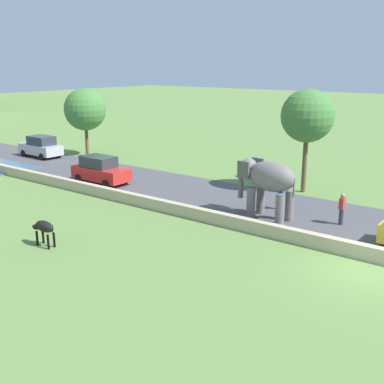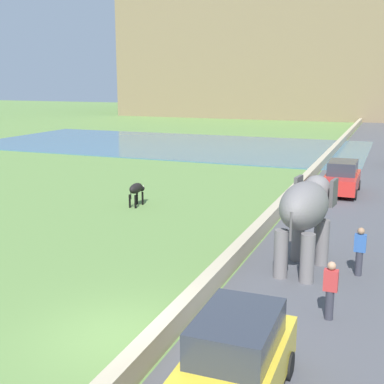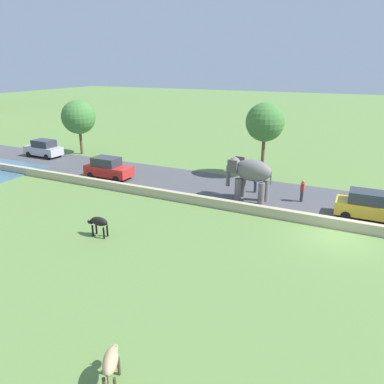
# 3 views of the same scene
# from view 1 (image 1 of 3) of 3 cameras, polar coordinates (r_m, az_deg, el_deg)

# --- Properties ---
(ground_plane) EXTENTS (220.00, 220.00, 0.00)m
(ground_plane) POSITION_cam_1_polar(r_m,az_deg,el_deg) (19.72, 19.70, -8.86)
(ground_plane) COLOR #608442
(road_surface) EXTENTS (7.00, 120.00, 0.06)m
(road_surface) POSITION_cam_1_polar(r_m,az_deg,el_deg) (34.47, -10.58, 1.96)
(road_surface) COLOR #4C4C51
(road_surface) RESTS_ON ground
(barrier_wall) EXTENTS (0.40, 110.00, 0.63)m
(barrier_wall) POSITION_cam_1_polar(r_m,az_deg,el_deg) (30.53, -13.33, 0.66)
(barrier_wall) COLOR tan
(barrier_wall) RESTS_ON ground
(elephant) EXTENTS (1.71, 3.54, 2.99)m
(elephant) POSITION_cam_1_polar(r_m,az_deg,el_deg) (24.36, 8.88, 1.44)
(elephant) COLOR slate
(elephant) RESTS_ON ground
(person_beside_elephant) EXTENTS (0.36, 0.22, 1.63)m
(person_beside_elephant) POSITION_cam_1_polar(r_m,az_deg,el_deg) (26.14, 10.55, -0.33)
(person_beside_elephant) COLOR #33333D
(person_beside_elephant) RESTS_ON ground
(person_trailing) EXTENTS (0.36, 0.22, 1.63)m
(person_trailing) POSITION_cam_1_polar(r_m,az_deg,el_deg) (24.42, 17.28, -1.87)
(person_trailing) COLOR #33333D
(person_trailing) RESTS_ON ground
(car_silver) EXTENTS (1.88, 4.05, 1.80)m
(car_silver) POSITION_cam_1_polar(r_m,az_deg,el_deg) (42.25, -17.42, 5.12)
(car_silver) COLOR #B7B7BC
(car_silver) RESTS_ON ground
(car_red) EXTENTS (1.81, 4.01, 1.80)m
(car_red) POSITION_cam_1_polar(r_m,az_deg,el_deg) (32.07, -10.76, 2.56)
(car_red) COLOR red
(car_red) RESTS_ON ground
(cow_black) EXTENTS (0.44, 1.39, 1.15)m
(cow_black) POSITION_cam_1_polar(r_m,az_deg,el_deg) (21.73, -17.09, -4.04)
(cow_black) COLOR black
(cow_black) RESTS_ON ground
(tree_near) EXTENTS (3.48, 3.48, 5.65)m
(tree_near) POSITION_cam_1_polar(r_m,az_deg,el_deg) (41.60, -12.52, 9.48)
(tree_near) COLOR brown
(tree_near) RESTS_ON ground
(tree_mid) EXTENTS (3.16, 3.16, 6.23)m
(tree_mid) POSITION_cam_1_polar(r_m,az_deg,el_deg) (29.60, 13.48, 8.70)
(tree_mid) COLOR brown
(tree_mid) RESTS_ON ground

